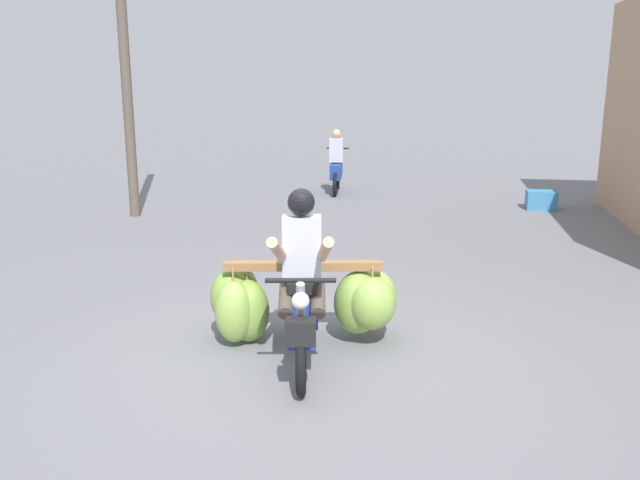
{
  "coord_description": "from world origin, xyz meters",
  "views": [
    {
      "loc": [
        1.05,
        -5.47,
        2.52
      ],
      "look_at": [
        0.02,
        1.01,
        0.9
      ],
      "focal_mm": 37.41,
      "sensor_mm": 36.0,
      "label": 1
    }
  ],
  "objects_px": {
    "produce_crate": "(541,200)",
    "utility_pole": "(123,36)",
    "motorbike_distant_ahead_left": "(336,167)",
    "motorbike_main_loaded": "(307,299)"
  },
  "relations": [
    {
      "from": "motorbike_main_loaded",
      "to": "produce_crate",
      "type": "height_order",
      "value": "motorbike_main_loaded"
    },
    {
      "from": "motorbike_main_loaded",
      "to": "motorbike_distant_ahead_left",
      "type": "relative_size",
      "value": 1.16
    },
    {
      "from": "motorbike_main_loaded",
      "to": "motorbike_distant_ahead_left",
      "type": "height_order",
      "value": "motorbike_main_loaded"
    },
    {
      "from": "produce_crate",
      "to": "utility_pole",
      "type": "xyz_separation_m",
      "value": [
        -7.51,
        -1.85,
        3.01
      ]
    },
    {
      "from": "motorbike_distant_ahead_left",
      "to": "utility_pole",
      "type": "xyz_separation_m",
      "value": [
        -3.33,
        -3.08,
        2.62
      ]
    },
    {
      "from": "produce_crate",
      "to": "utility_pole",
      "type": "height_order",
      "value": "utility_pole"
    },
    {
      "from": "produce_crate",
      "to": "utility_pole",
      "type": "relative_size",
      "value": 0.09
    },
    {
      "from": "motorbike_distant_ahead_left",
      "to": "produce_crate",
      "type": "height_order",
      "value": "motorbike_distant_ahead_left"
    },
    {
      "from": "motorbike_main_loaded",
      "to": "motorbike_distant_ahead_left",
      "type": "bearing_deg",
      "value": 95.87
    },
    {
      "from": "produce_crate",
      "to": "utility_pole",
      "type": "bearing_deg",
      "value": -166.17
    }
  ]
}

